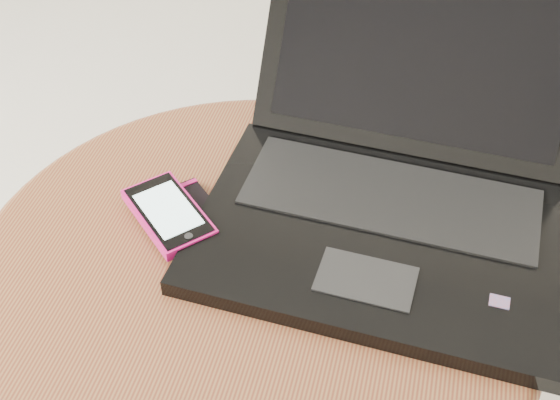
# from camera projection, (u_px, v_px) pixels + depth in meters

# --- Properties ---
(table) EXTENTS (0.61, 0.61, 0.49)m
(table) POSITION_uv_depth(u_px,v_px,m) (254.00, 327.00, 0.85)
(table) COLOR brown
(table) RESTS_ON ground
(laptop) EXTENTS (0.41, 0.42, 0.22)m
(laptop) POSITION_uv_depth(u_px,v_px,m) (393.00, 181.00, 0.81)
(laptop) COLOR black
(laptop) RESTS_ON table
(phone_black) EXTENTS (0.12, 0.12, 0.01)m
(phone_black) POSITION_uv_depth(u_px,v_px,m) (194.00, 219.00, 0.82)
(phone_black) COLOR black
(phone_black) RESTS_ON table
(phone_pink) EXTENTS (0.13, 0.12, 0.01)m
(phone_pink) POSITION_uv_depth(u_px,v_px,m) (169.00, 214.00, 0.81)
(phone_pink) COLOR #CE126D
(phone_pink) RESTS_ON phone_black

